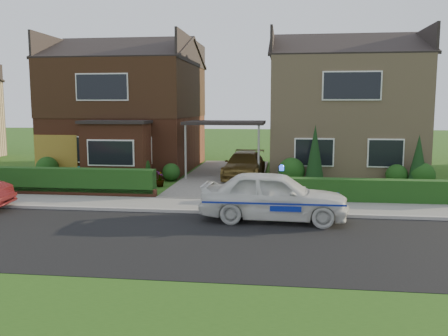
# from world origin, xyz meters

# --- Properties ---
(ground) EXTENTS (120.00, 120.00, 0.00)m
(ground) POSITION_xyz_m (0.00, 0.00, 0.00)
(ground) COLOR #224913
(ground) RESTS_ON ground
(road) EXTENTS (60.00, 6.00, 0.02)m
(road) POSITION_xyz_m (0.00, 0.00, 0.00)
(road) COLOR black
(road) RESTS_ON ground
(kerb) EXTENTS (60.00, 0.16, 0.12)m
(kerb) POSITION_xyz_m (0.00, 3.05, 0.06)
(kerb) COLOR #9E9993
(kerb) RESTS_ON ground
(sidewalk) EXTENTS (60.00, 2.00, 0.10)m
(sidewalk) POSITION_xyz_m (0.00, 4.10, 0.05)
(sidewalk) COLOR slate
(sidewalk) RESTS_ON ground
(grass_verge) EXTENTS (60.00, 4.00, 0.01)m
(grass_verge) POSITION_xyz_m (0.00, -5.00, 0.00)
(grass_verge) COLOR #224913
(grass_verge) RESTS_ON ground
(driveway) EXTENTS (3.80, 12.00, 0.12)m
(driveway) POSITION_xyz_m (0.00, 11.00, 0.06)
(driveway) COLOR #666059
(driveway) RESTS_ON ground
(house_left) EXTENTS (7.50, 9.53, 7.25)m
(house_left) POSITION_xyz_m (-5.78, 13.90, 3.81)
(house_left) COLOR brown
(house_left) RESTS_ON ground
(house_right) EXTENTS (7.50, 8.06, 7.25)m
(house_right) POSITION_xyz_m (5.80, 13.99, 3.66)
(house_right) COLOR tan
(house_right) RESTS_ON ground
(carport_link) EXTENTS (3.80, 3.00, 2.77)m
(carport_link) POSITION_xyz_m (0.00, 10.95, 2.66)
(carport_link) COLOR black
(carport_link) RESTS_ON ground
(garage_door) EXTENTS (2.20, 0.10, 2.10)m
(garage_door) POSITION_xyz_m (-8.25, 9.96, 1.05)
(garage_door) COLOR olive
(garage_door) RESTS_ON ground
(dwarf_wall) EXTENTS (7.70, 0.25, 0.36)m
(dwarf_wall) POSITION_xyz_m (-5.80, 5.30, 0.18)
(dwarf_wall) COLOR brown
(dwarf_wall) RESTS_ON ground
(hedge_left) EXTENTS (7.50, 0.55, 0.90)m
(hedge_left) POSITION_xyz_m (-5.80, 5.45, 0.00)
(hedge_left) COLOR black
(hedge_left) RESTS_ON ground
(hedge_right) EXTENTS (7.50, 0.55, 0.80)m
(hedge_right) POSITION_xyz_m (5.80, 5.35, 0.00)
(hedge_right) COLOR black
(hedge_right) RESTS_ON ground
(shrub_left_far) EXTENTS (1.08, 1.08, 1.08)m
(shrub_left_far) POSITION_xyz_m (-8.50, 9.50, 0.54)
(shrub_left_far) COLOR black
(shrub_left_far) RESTS_ON ground
(shrub_left_mid) EXTENTS (1.32, 1.32, 1.32)m
(shrub_left_mid) POSITION_xyz_m (-4.00, 9.30, 0.66)
(shrub_left_mid) COLOR black
(shrub_left_mid) RESTS_ON ground
(shrub_left_near) EXTENTS (0.84, 0.84, 0.84)m
(shrub_left_near) POSITION_xyz_m (-2.40, 9.60, 0.42)
(shrub_left_near) COLOR black
(shrub_left_near) RESTS_ON ground
(shrub_right_near) EXTENTS (1.20, 1.20, 1.20)m
(shrub_right_near) POSITION_xyz_m (3.20, 9.40, 0.60)
(shrub_right_near) COLOR black
(shrub_right_near) RESTS_ON ground
(shrub_right_mid) EXTENTS (0.96, 0.96, 0.96)m
(shrub_right_mid) POSITION_xyz_m (7.80, 9.50, 0.48)
(shrub_right_mid) COLOR black
(shrub_right_mid) RESTS_ON ground
(shrub_right_far) EXTENTS (1.08, 1.08, 1.08)m
(shrub_right_far) POSITION_xyz_m (8.80, 9.20, 0.54)
(shrub_right_far) COLOR black
(shrub_right_far) RESTS_ON ground
(conifer_a) EXTENTS (0.90, 0.90, 2.60)m
(conifer_a) POSITION_xyz_m (4.20, 9.20, 1.30)
(conifer_a) COLOR black
(conifer_a) RESTS_ON ground
(conifer_b) EXTENTS (0.90, 0.90, 2.20)m
(conifer_b) POSITION_xyz_m (8.60, 9.20, 1.10)
(conifer_b) COLOR black
(conifer_b) RESTS_ON ground
(police_car) EXTENTS (4.13, 4.57, 1.70)m
(police_car) POSITION_xyz_m (2.56, 2.40, 0.77)
(police_car) COLOR silver
(police_car) RESTS_ON ground
(driveway_car) EXTENTS (1.96, 4.30, 1.22)m
(driveway_car) POSITION_xyz_m (1.00, 10.19, 0.73)
(driveway_car) COLOR brown
(driveway_car) RESTS_ON driveway
(potted_plant_a) EXTENTS (0.44, 0.32, 0.77)m
(potted_plant_a) POSITION_xyz_m (-6.57, 9.00, 0.39)
(potted_plant_a) COLOR gray
(potted_plant_a) RESTS_ON ground
(potted_plant_b) EXTENTS (0.53, 0.50, 0.76)m
(potted_plant_b) POSITION_xyz_m (-3.95, 9.00, 0.38)
(potted_plant_b) COLOR gray
(potted_plant_b) RESTS_ON ground
(potted_plant_c) EXTENTS (0.41, 0.41, 0.68)m
(potted_plant_c) POSITION_xyz_m (-2.50, 7.92, 0.34)
(potted_plant_c) COLOR gray
(potted_plant_c) RESTS_ON ground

